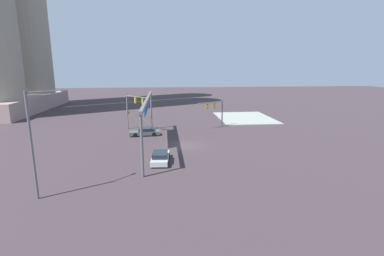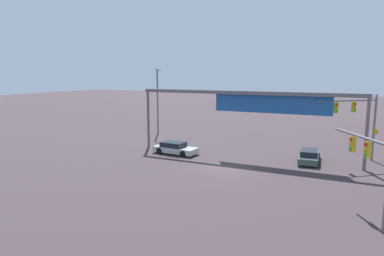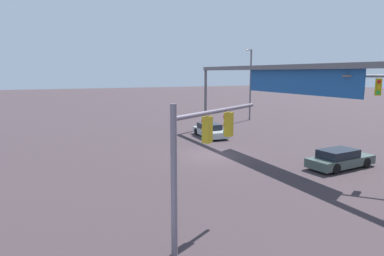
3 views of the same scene
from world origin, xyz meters
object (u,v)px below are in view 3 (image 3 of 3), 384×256
object	(u,v)px
streetlamp_curved_arm	(250,79)
sedan_car_waiting_far	(340,159)
sedan_car_approaching	(210,130)
traffic_signal_opposite_side	(202,144)

from	to	relation	value
streetlamp_curved_arm	sedan_car_waiting_far	distance (m)	22.58
sedan_car_waiting_far	streetlamp_curved_arm	bearing A→B (deg)	66.33
streetlamp_curved_arm	sedan_car_approaching	size ratio (longest dim) A/B	1.87
traffic_signal_opposite_side	sedan_car_waiting_far	distance (m)	13.31
streetlamp_curved_arm	sedan_car_approaching	world-z (taller)	streetlamp_curved_arm
streetlamp_curved_arm	traffic_signal_opposite_side	bearing A→B (deg)	8.06
traffic_signal_opposite_side	sedan_car_approaching	distance (m)	20.36
streetlamp_curved_arm	sedan_car_waiting_far	world-z (taller)	streetlamp_curved_arm
sedan_car_approaching	sedan_car_waiting_far	distance (m)	13.21
traffic_signal_opposite_side	sedan_car_waiting_far	world-z (taller)	traffic_signal_opposite_side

